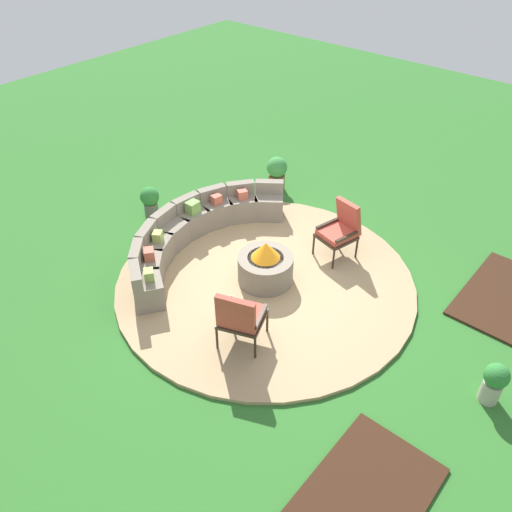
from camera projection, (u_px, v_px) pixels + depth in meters
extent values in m
plane|color=#2D6B28|center=(265.00, 282.00, 8.67)|extent=(24.00, 24.00, 0.00)
cylinder|color=tan|center=(265.00, 281.00, 8.65)|extent=(4.87, 4.87, 0.06)
cube|color=#382114|center=(360.00, 503.00, 5.72)|extent=(1.99, 1.18, 0.04)
cube|color=#382114|center=(505.00, 296.00, 8.37)|extent=(1.99, 1.18, 0.04)
cylinder|color=gray|center=(265.00, 269.00, 8.49)|extent=(0.90, 0.90, 0.47)
cylinder|color=black|center=(266.00, 259.00, 8.37)|extent=(0.58, 0.58, 0.06)
cone|color=orange|center=(266.00, 250.00, 8.26)|extent=(0.47, 0.47, 0.28)
cube|color=gray|center=(269.00, 206.00, 9.98)|extent=(0.68, 0.69, 0.46)
cube|color=gray|center=(269.00, 187.00, 9.89)|extent=(0.45, 0.51, 0.23)
cube|color=gray|center=(242.00, 207.00, 9.95)|extent=(0.69, 0.68, 0.46)
cube|color=gray|center=(240.00, 188.00, 9.85)|extent=(0.52, 0.44, 0.23)
cube|color=gray|center=(216.00, 213.00, 9.81)|extent=(0.65, 0.61, 0.46)
cube|color=gray|center=(212.00, 193.00, 9.69)|extent=(0.55, 0.34, 0.23)
cube|color=gray|center=(192.00, 222.00, 9.57)|extent=(0.57, 0.50, 0.46)
cube|color=gray|center=(186.00, 203.00, 9.44)|extent=(0.54, 0.21, 0.23)
cube|color=gray|center=(172.00, 235.00, 9.25)|extent=(0.60, 0.53, 0.46)
cube|color=gray|center=(164.00, 216.00, 9.09)|extent=(0.54, 0.25, 0.23)
cube|color=gray|center=(157.00, 251.00, 8.87)|extent=(0.67, 0.63, 0.46)
cube|color=gray|center=(146.00, 233.00, 8.69)|extent=(0.54, 0.37, 0.23)
cube|color=gray|center=(149.00, 270.00, 8.47)|extent=(0.69, 0.68, 0.46)
cube|color=gray|center=(137.00, 253.00, 8.26)|extent=(0.50, 0.47, 0.23)
cube|color=gray|center=(148.00, 291.00, 8.07)|extent=(0.66, 0.69, 0.46)
cube|color=gray|center=(136.00, 275.00, 7.82)|extent=(0.42, 0.53, 0.23)
cube|color=#93B756|center=(158.00, 236.00, 8.67)|extent=(0.22, 0.21, 0.17)
cube|color=#BC5B47|center=(216.00, 199.00, 9.58)|extent=(0.20, 0.18, 0.18)
cube|color=#BC5B47|center=(149.00, 254.00, 8.27)|extent=(0.24, 0.24, 0.18)
cube|color=#70A34C|center=(193.00, 207.00, 9.33)|extent=(0.22, 0.19, 0.22)
cube|color=#BC5B47|center=(242.00, 194.00, 9.72)|extent=(0.23, 0.22, 0.17)
cube|color=#93B756|center=(149.00, 275.00, 7.89)|extent=(0.21, 0.22, 0.17)
cylinder|color=#2D2319|center=(231.00, 313.00, 7.74)|extent=(0.04, 0.04, 0.38)
cylinder|color=#2D2319|center=(267.00, 321.00, 7.60)|extent=(0.04, 0.04, 0.38)
cylinder|color=#2D2319|center=(217.00, 338.00, 7.34)|extent=(0.04, 0.04, 0.38)
cylinder|color=#2D2319|center=(255.00, 348.00, 7.19)|extent=(0.04, 0.04, 0.38)
cube|color=#2D2319|center=(242.00, 319.00, 7.34)|extent=(0.76, 0.77, 0.05)
cube|color=#B24738|center=(242.00, 315.00, 7.29)|extent=(0.70, 0.71, 0.09)
cube|color=#B24738|center=(235.00, 315.00, 6.96)|extent=(0.32, 0.58, 0.60)
cube|color=#2D2319|center=(224.00, 308.00, 7.32)|extent=(0.48, 0.23, 0.04)
cube|color=#2D2319|center=(261.00, 316.00, 7.19)|extent=(0.48, 0.23, 0.04)
cylinder|color=#2D2319|center=(333.00, 260.00, 8.74)|extent=(0.04, 0.04, 0.38)
cylinder|color=#2D2319|center=(314.00, 245.00, 9.07)|extent=(0.04, 0.04, 0.38)
cylinder|color=#2D2319|center=(357.00, 248.00, 8.99)|extent=(0.04, 0.04, 0.38)
cylinder|color=#2D2319|center=(336.00, 235.00, 9.31)|extent=(0.04, 0.04, 0.38)
cube|color=#2D2319|center=(336.00, 237.00, 8.90)|extent=(0.68, 0.66, 0.05)
cube|color=#B24738|center=(337.00, 233.00, 8.85)|extent=(0.63, 0.61, 0.09)
cube|color=#B24738|center=(349.00, 216.00, 8.82)|extent=(0.29, 0.55, 0.61)
cube|color=#2D2319|center=(347.00, 237.00, 8.66)|extent=(0.48, 0.17, 0.04)
cube|color=#2D2319|center=(327.00, 223.00, 8.97)|extent=(0.48, 0.17, 0.04)
cylinder|color=#A89E8E|center=(490.00, 391.00, 6.73)|extent=(0.25, 0.25, 0.33)
sphere|color=#2D7A33|center=(497.00, 376.00, 6.54)|extent=(0.32, 0.32, 0.32)
sphere|color=yellow|center=(499.00, 371.00, 6.53)|extent=(0.11, 0.11, 0.11)
cylinder|color=brown|center=(277.00, 182.00, 10.96)|extent=(0.34, 0.34, 0.32)
sphere|color=#3D8E42|center=(277.00, 167.00, 10.75)|extent=(0.42, 0.42, 0.42)
sphere|color=yellow|center=(279.00, 163.00, 10.73)|extent=(0.15, 0.15, 0.15)
cylinder|color=#605B56|center=(151.00, 209.00, 10.18)|extent=(0.26, 0.26, 0.28)
sphere|color=#2D7A33|center=(150.00, 196.00, 10.01)|extent=(0.36, 0.36, 0.36)
sphere|color=#DB337A|center=(151.00, 193.00, 10.00)|extent=(0.12, 0.12, 0.12)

